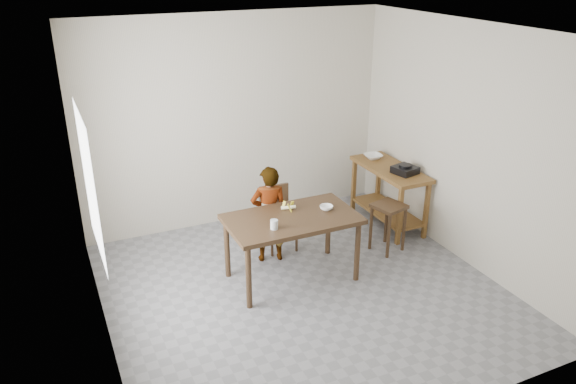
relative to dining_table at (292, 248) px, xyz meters
name	(u,v)px	position (x,y,z in m)	size (l,w,h in m)	color
floor	(304,293)	(0.00, -0.30, -0.40)	(4.00, 4.00, 0.04)	slate
ceiling	(307,29)	(0.00, -0.30, 2.35)	(4.00, 4.00, 0.04)	white
wall_back	(235,121)	(0.00, 1.72, 0.98)	(4.00, 0.04, 2.70)	beige
wall_front	(438,273)	(0.00, -2.32, 0.98)	(4.00, 0.04, 2.70)	beige
wall_left	(89,211)	(-2.02, -0.30, 0.98)	(0.04, 4.00, 2.70)	beige
wall_right	(468,146)	(2.02, -0.30, 0.98)	(0.04, 4.00, 2.70)	beige
window_pane	(90,185)	(-1.97, -0.10, 1.12)	(0.02, 1.10, 1.30)	white
dining_table	(292,248)	(0.00, 0.00, 0.00)	(1.40, 0.80, 0.75)	#3A2717
prep_counter	(388,196)	(1.72, 0.70, 0.03)	(0.50, 1.20, 0.80)	brown
child	(269,214)	(-0.06, 0.49, 0.21)	(0.42, 0.28, 1.16)	silver
dining_chair	(279,219)	(0.16, 0.69, 0.01)	(0.37, 0.37, 0.77)	#3A2717
stool	(387,227)	(1.32, 0.11, -0.08)	(0.34, 0.34, 0.60)	#3A2717
glass_tumbler	(274,224)	(-0.28, -0.17, 0.42)	(0.08, 0.08, 0.10)	silver
small_bowl	(326,208)	(0.42, 0.01, 0.40)	(0.15, 0.15, 0.05)	white
banana	(288,207)	(0.04, 0.18, 0.41)	(0.18, 0.13, 0.06)	#F5C858
serving_bowl	(373,156)	(1.70, 1.08, 0.45)	(0.23, 0.23, 0.06)	white
gas_burner	(405,170)	(1.76, 0.45, 0.47)	(0.26, 0.26, 0.09)	black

